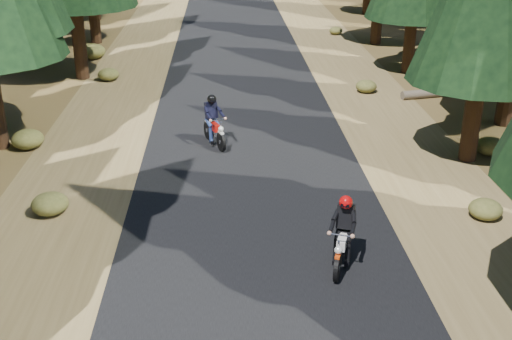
% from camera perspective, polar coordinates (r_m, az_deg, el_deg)
% --- Properties ---
extents(ground, '(120.00, 120.00, 0.00)m').
position_cam_1_polar(ground, '(13.59, 0.34, -6.76)').
color(ground, '#48371A').
rests_on(ground, ground).
extents(road, '(6.00, 100.00, 0.01)m').
position_cam_1_polar(road, '(18.09, -0.59, 1.17)').
color(road, black).
rests_on(road, ground).
extents(shoulder_l, '(3.20, 100.00, 0.01)m').
position_cam_1_polar(shoulder_l, '(18.49, -14.99, 0.83)').
color(shoulder_l, brown).
rests_on(shoulder_l, ground).
extents(shoulder_r, '(3.20, 100.00, 0.01)m').
position_cam_1_polar(shoulder_r, '(18.84, 13.54, 1.41)').
color(shoulder_r, brown).
rests_on(shoulder_r, ground).
extents(log_near, '(4.91, 1.40, 0.32)m').
position_cam_1_polar(log_near, '(25.11, 17.91, 6.75)').
color(log_near, '#4C4233').
rests_on(log_near, ground).
extents(understory_shrubs, '(15.45, 31.49, 0.68)m').
position_cam_1_polar(understory_shrubs, '(20.38, 1.00, 4.56)').
color(understory_shrubs, '#474C1E').
rests_on(understory_shrubs, ground).
extents(rider_lead, '(1.01, 1.72, 1.47)m').
position_cam_1_polar(rider_lead, '(12.75, 7.69, -6.58)').
color(rider_lead, silver).
rests_on(rider_lead, road).
extents(rider_follow, '(1.07, 1.75, 1.50)m').
position_cam_1_polar(rider_follow, '(18.84, -3.73, 3.65)').
color(rider_follow, maroon).
rests_on(rider_follow, road).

